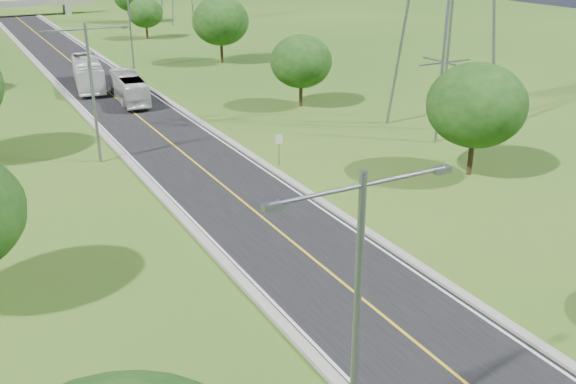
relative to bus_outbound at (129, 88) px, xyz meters
name	(u,v)px	position (x,y,z in m)	size (l,w,h in m)	color
ground	(126,107)	(-0.90, -1.53, -1.42)	(260.00, 260.00, 0.00)	#234C15
road	(110,93)	(-0.90, 4.47, -1.39)	(8.00, 150.00, 0.06)	black
curb_left	(68,97)	(-5.15, 4.47, -1.31)	(0.50, 150.00, 0.22)	gray
curb_right	(150,88)	(3.35, 4.47, -1.31)	(0.50, 150.00, 0.22)	gray
speed_limit_sign	(279,144)	(4.30, -23.54, 0.18)	(0.55, 0.09, 2.40)	slate
overpass	(14,4)	(-0.90, 78.47, 0.99)	(30.00, 3.00, 3.20)	gray
streetlight_near_left	(357,305)	(-6.90, -49.53, 4.52)	(5.90, 0.25, 10.00)	slate
streetlight_mid_left	(91,82)	(-6.90, -16.53, 4.52)	(5.90, 0.25, 10.00)	slate
streetlight_far_right	(130,19)	(5.10, 16.47, 4.52)	(5.90, 0.25, 10.00)	slate
tree_rb	(476,105)	(15.10, -31.53, 3.53)	(6.72, 6.72, 7.82)	black
tree_rc	(301,61)	(14.10, -9.53, 2.91)	(5.88, 5.88, 6.84)	black
tree_rd	(221,21)	(16.10, 14.47, 3.84)	(7.14, 7.14, 8.30)	black
tree_re	(145,13)	(13.60, 38.47, 2.60)	(5.46, 5.46, 6.35)	black
bus_outbound	(129,88)	(0.00, 0.00, 0.00)	(2.29, 9.79, 2.73)	silver
bus_inbound	(88,73)	(-2.19, 8.11, 0.21)	(2.65, 11.33, 3.16)	white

